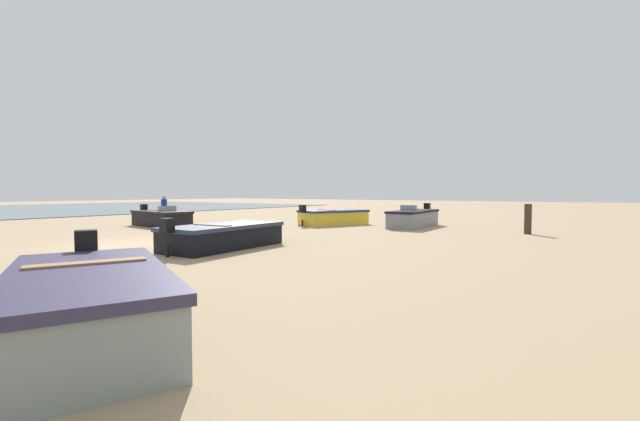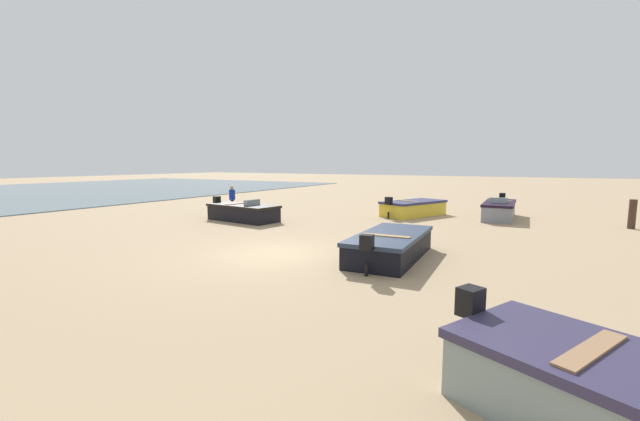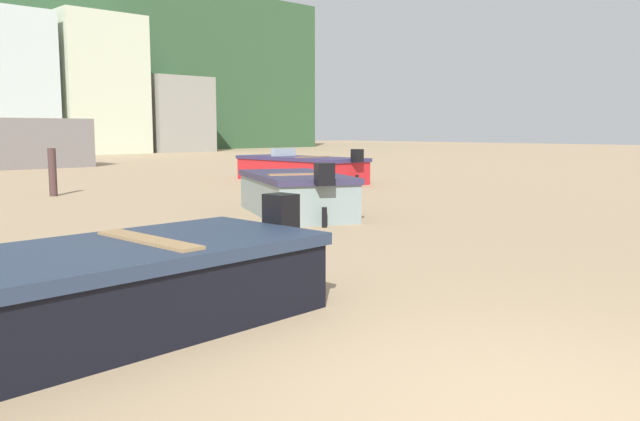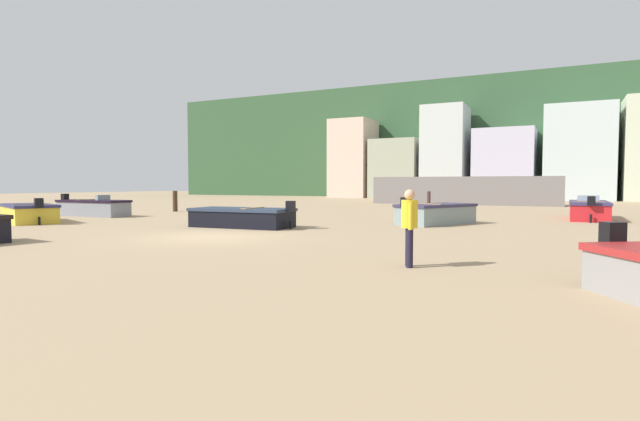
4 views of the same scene
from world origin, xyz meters
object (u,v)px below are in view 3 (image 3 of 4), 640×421
at_px(boat_grey_1, 295,194).
at_px(boat_black_3, 101,290).
at_px(mooring_post_near_water, 53,172).
at_px(boat_red_0, 300,169).

xyz_separation_m(boat_grey_1, boat_black_3, (-6.60, -4.91, -0.06)).
height_order(boat_black_3, mooring_post_near_water, mooring_post_near_water).
distance_m(boat_red_0, boat_black_3, 17.06).
bearing_deg(mooring_post_near_water, boat_black_3, -109.53).
xyz_separation_m(boat_black_3, mooring_post_near_water, (4.40, 12.42, 0.26)).
distance_m(boat_grey_1, boat_black_3, 8.22).
relative_size(boat_red_0, mooring_post_near_water, 4.20).
relative_size(boat_grey_1, boat_black_3, 0.90).
relative_size(boat_red_0, boat_black_3, 1.24).
relative_size(boat_black_3, mooring_post_near_water, 3.39).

